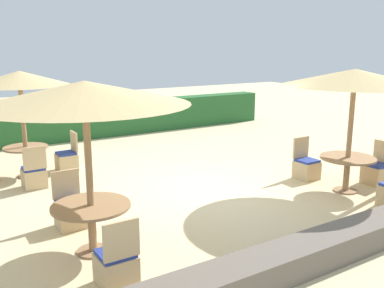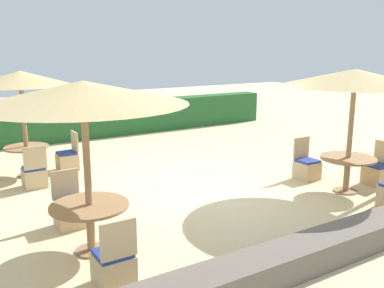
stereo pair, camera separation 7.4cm
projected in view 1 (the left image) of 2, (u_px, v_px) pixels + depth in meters
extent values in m
plane|color=beige|center=(207.00, 192.00, 8.82)|extent=(40.00, 40.00, 0.00)
cube|color=#28602D|center=(96.00, 120.00, 14.07)|extent=(13.00, 0.70, 1.11)
cube|color=#6B6056|center=(336.00, 244.00, 6.09)|extent=(10.00, 0.56, 0.38)
cylinder|color=#93704C|center=(24.00, 127.00, 9.62)|extent=(0.10, 0.10, 2.33)
cone|color=tan|center=(19.00, 78.00, 9.38)|extent=(2.20, 2.20, 0.32)
cylinder|color=#93704C|center=(28.00, 176.00, 9.88)|extent=(0.48, 0.48, 0.03)
cylinder|color=#93704C|center=(27.00, 162.00, 9.81)|extent=(0.12, 0.12, 0.66)
cylinder|color=#93704C|center=(26.00, 148.00, 9.73)|extent=(0.98, 0.98, 0.04)
cube|color=tan|center=(67.00, 162.00, 10.32)|extent=(0.46, 0.46, 0.40)
cube|color=#233893|center=(66.00, 153.00, 10.27)|extent=(0.42, 0.42, 0.05)
cube|color=tan|center=(74.00, 141.00, 10.32)|extent=(0.04, 0.46, 0.48)
cube|color=tan|center=(34.00, 178.00, 9.07)|extent=(0.46, 0.46, 0.40)
cube|color=#233893|center=(33.00, 168.00, 9.02)|extent=(0.42, 0.42, 0.05)
cube|color=tan|center=(35.00, 158.00, 8.79)|extent=(0.46, 0.04, 0.48)
cylinder|color=#93704C|center=(89.00, 173.00, 6.00)|extent=(0.10, 0.10, 2.41)
cone|color=tan|center=(85.00, 93.00, 5.74)|extent=(2.88, 2.88, 0.32)
cylinder|color=#93704C|center=(93.00, 251.00, 6.26)|extent=(0.48, 0.48, 0.03)
cylinder|color=#93704C|center=(92.00, 230.00, 6.19)|extent=(0.12, 0.12, 0.69)
cylinder|color=#93704C|center=(91.00, 206.00, 6.11)|extent=(1.13, 1.13, 0.04)
cube|color=tan|center=(71.00, 215.00, 7.08)|extent=(0.46, 0.46, 0.40)
cube|color=#233893|center=(70.00, 203.00, 7.03)|extent=(0.42, 0.42, 0.05)
cube|color=tan|center=(66.00, 184.00, 7.15)|extent=(0.46, 0.04, 0.48)
cube|color=tan|center=(116.00, 270.00, 5.37)|extent=(0.46, 0.46, 0.40)
cube|color=#233893|center=(115.00, 253.00, 5.32)|extent=(0.42, 0.42, 0.05)
cube|color=tan|center=(121.00, 240.00, 5.08)|extent=(0.46, 0.04, 0.48)
cylinder|color=#93704C|center=(350.00, 134.00, 8.60)|extent=(0.10, 0.10, 2.43)
cone|color=tan|center=(355.00, 77.00, 8.34)|extent=(2.81, 2.81, 0.32)
cylinder|color=#93704C|center=(345.00, 190.00, 8.87)|extent=(0.48, 0.48, 0.03)
cylinder|color=#93704C|center=(346.00, 175.00, 8.79)|extent=(0.12, 0.12, 0.69)
cylinder|color=#93704C|center=(348.00, 158.00, 8.71)|extent=(1.11, 1.11, 0.04)
cube|color=tan|center=(307.00, 170.00, 9.66)|extent=(0.46, 0.46, 0.40)
cube|color=#233893|center=(307.00, 161.00, 9.61)|extent=(0.42, 0.42, 0.05)
cube|color=tan|center=(301.00, 147.00, 9.72)|extent=(0.46, 0.04, 0.48)
cube|color=tan|center=(375.00, 175.00, 9.32)|extent=(0.46, 0.46, 0.40)
cube|color=#233893|center=(376.00, 165.00, 9.27)|extent=(0.42, 0.42, 0.05)
cube|color=tan|center=(384.00, 152.00, 9.32)|extent=(0.04, 0.46, 0.48)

